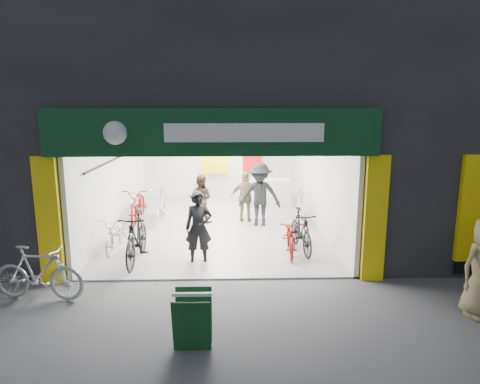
{
  "coord_description": "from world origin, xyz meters",
  "views": [
    {
      "loc": [
        0.28,
        -8.31,
        3.55
      ],
      "look_at": [
        0.57,
        1.5,
        1.56
      ],
      "focal_mm": 32.0,
      "sensor_mm": 36.0,
      "label": 1
    }
  ],
  "objects_px": {
    "parked_bike": "(38,273)",
    "sandwich_board": "(193,319)",
    "bike_right_front": "(301,231)",
    "bike_left_front": "(116,233)"
  },
  "relations": [
    {
      "from": "parked_bike",
      "to": "sandwich_board",
      "type": "relative_size",
      "value": 2.03
    },
    {
      "from": "bike_right_front",
      "to": "parked_bike",
      "type": "bearing_deg",
      "value": -160.83
    },
    {
      "from": "bike_right_front",
      "to": "sandwich_board",
      "type": "bearing_deg",
      "value": -124.84
    },
    {
      "from": "bike_left_front",
      "to": "bike_right_front",
      "type": "height_order",
      "value": "bike_right_front"
    },
    {
      "from": "bike_right_front",
      "to": "parked_bike",
      "type": "xyz_separation_m",
      "value": [
        -5.3,
        -2.5,
        -0.01
      ]
    },
    {
      "from": "parked_bike",
      "to": "bike_right_front",
      "type": "bearing_deg",
      "value": -56.84
    },
    {
      "from": "bike_left_front",
      "to": "sandwich_board",
      "type": "relative_size",
      "value": 1.98
    },
    {
      "from": "bike_right_front",
      "to": "bike_left_front",
      "type": "bearing_deg",
      "value": 170.7
    },
    {
      "from": "bike_left_front",
      "to": "parked_bike",
      "type": "bearing_deg",
      "value": -103.82
    },
    {
      "from": "bike_left_front",
      "to": "sandwich_board",
      "type": "distance_m",
      "value": 5.02
    }
  ]
}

